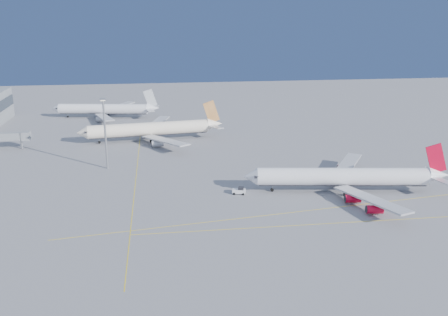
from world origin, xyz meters
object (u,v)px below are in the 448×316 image
at_px(airliner_third, 106,109).
at_px(pushback_tug, 239,191).
at_px(airliner_etihad, 152,129).
at_px(light_mast, 105,128).
at_px(airliner_virgin, 347,177).

xyz_separation_m(airliner_third, pushback_tug, (49.53, -117.36, -3.49)).
relative_size(airliner_etihad, airliner_third, 1.11).
height_order(airliner_etihad, pushback_tug, airliner_etihad).
distance_m(airliner_etihad, light_mast, 41.56).
bearing_deg(pushback_tug, airliner_third, 127.73).
height_order(airliner_virgin, pushback_tug, airliner_virgin).
distance_m(airliner_etihad, pushback_tug, 73.13).
height_order(airliner_etihad, airliner_third, airliner_etihad).
height_order(airliner_virgin, airliner_etihad, airliner_etihad).
xyz_separation_m(airliner_virgin, airliner_third, (-81.96, 119.67, -0.11)).
relative_size(airliner_virgin, pushback_tug, 14.59).
bearing_deg(pushback_tug, airliner_virgin, 10.77).
xyz_separation_m(airliner_etihad, pushback_tug, (25.91, -68.28, -3.86)).
bearing_deg(light_mast, airliner_etihad, 67.53).
relative_size(airliner_virgin, airliner_third, 1.12).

